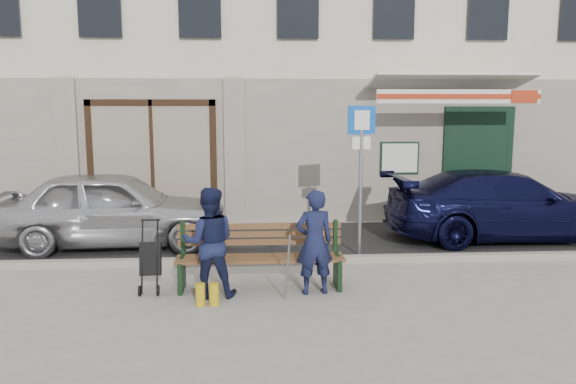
{
  "coord_description": "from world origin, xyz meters",
  "views": [
    {
      "loc": [
        -0.99,
        -7.55,
        2.61
      ],
      "look_at": [
        -0.42,
        1.6,
        1.2
      ],
      "focal_mm": 35.0,
      "sensor_mm": 36.0,
      "label": 1
    }
  ],
  "objects": [
    {
      "name": "ground",
      "position": [
        0.0,
        0.0,
        0.0
      ],
      "size": [
        80.0,
        80.0,
        0.0
      ],
      "primitive_type": "plane",
      "color": "#9E9991",
      "rests_on": "ground"
    },
    {
      "name": "asphalt_lane",
      "position": [
        0.0,
        3.1,
        0.01
      ],
      "size": [
        60.0,
        3.2,
        0.01
      ],
      "primitive_type": "cube",
      "color": "#282828",
      "rests_on": "ground"
    },
    {
      "name": "curb",
      "position": [
        0.0,
        1.5,
        0.06
      ],
      "size": [
        60.0,
        0.18,
        0.12
      ],
      "primitive_type": "cube",
      "color": "#9E9384",
      "rests_on": "ground"
    },
    {
      "name": "building",
      "position": [
        0.01,
        8.45,
        4.97
      ],
      "size": [
        20.0,
        8.27,
        10.0
      ],
      "color": "beige",
      "rests_on": "ground"
    },
    {
      "name": "car_silver",
      "position": [
        -3.6,
        2.9,
        0.72
      ],
      "size": [
        4.32,
        1.92,
        1.44
      ],
      "primitive_type": "imported",
      "rotation": [
        0.0,
        0.0,
        1.62
      ],
      "color": "silver",
      "rests_on": "ground"
    },
    {
      "name": "car_navy",
      "position": [
        3.95,
        3.04,
        0.68
      ],
      "size": [
        4.74,
        2.06,
        1.36
      ],
      "primitive_type": "imported",
      "rotation": [
        0.0,
        0.0,
        1.6
      ],
      "color": "black",
      "rests_on": "ground"
    },
    {
      "name": "parking_sign",
      "position": [
        0.85,
        1.93,
        1.75
      ],
      "size": [
        0.48,
        0.13,
        2.61
      ],
      "rotation": [
        0.0,
        0.0,
        0.19
      ],
      "color": "gray",
      "rests_on": "ground"
    },
    {
      "name": "bench",
      "position": [
        -0.95,
        0.27,
        0.46
      ],
      "size": [
        2.4,
        1.17,
        0.98
      ],
      "color": "brown",
      "rests_on": "ground"
    },
    {
      "name": "man",
      "position": [
        -0.16,
        0.0,
        0.74
      ],
      "size": [
        0.59,
        0.44,
        1.48
      ],
      "primitive_type": "imported",
      "rotation": [
        0.0,
        0.0,
        3.31
      ],
      "color": "#151A3A",
      "rests_on": "ground"
    },
    {
      "name": "woman",
      "position": [
        -1.61,
        -0.02,
        0.76
      ],
      "size": [
        0.76,
        0.6,
        1.52
      ],
      "primitive_type": "imported",
      "rotation": [
        0.0,
        0.0,
        3.17
      ],
      "color": "#151A3B",
      "rests_on": "ground"
    },
    {
      "name": "stroller",
      "position": [
        -2.46,
        0.23,
        0.45
      ],
      "size": [
        0.3,
        0.43,
        1.02
      ],
      "rotation": [
        0.0,
        0.0,
        0.04
      ],
      "color": "black",
      "rests_on": "ground"
    }
  ]
}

